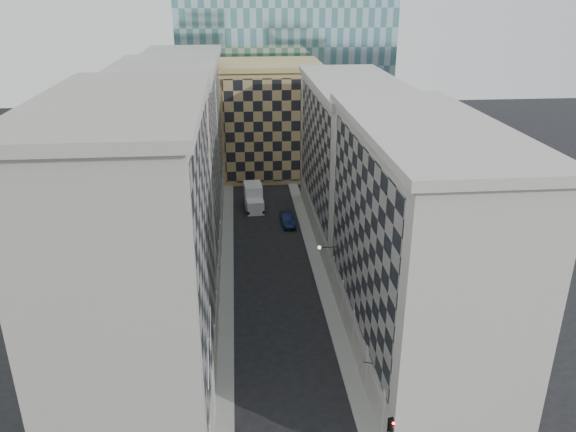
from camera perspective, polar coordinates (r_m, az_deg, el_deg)
sidewalk_west at (r=63.45m, az=-6.23°, el=-6.20°), size 1.50×100.00×0.15m
sidewalk_east at (r=64.03m, az=3.25°, el=-5.81°), size 1.50×100.00×0.15m
bldg_left_a at (r=41.80m, az=-14.89°, el=-4.64°), size 10.80×22.80×23.70m
bldg_left_b at (r=62.20m, az=-11.84°, el=4.14°), size 10.80×22.80×22.70m
bldg_left_c at (r=83.42m, az=-10.29°, el=8.52°), size 10.80×22.80×21.70m
bldg_right_a at (r=47.63m, az=12.87°, el=-3.00°), size 10.80×26.80×20.70m
bldg_right_b at (r=72.25m, az=6.50°, el=5.79°), size 10.80×28.80×19.70m
tan_block at (r=96.13m, az=-1.88°, el=9.83°), size 16.80×14.80×18.80m
church_tower at (r=107.89m, az=-3.63°, el=20.56°), size 7.20×7.20×51.50m
flagpoles_left at (r=38.88m, az=-8.01°, el=-12.84°), size 0.10×6.33×2.33m
bracket_lamp at (r=55.86m, az=3.39°, el=-3.21°), size 1.98×0.36×0.36m
box_truck at (r=82.24m, az=-3.50°, el=1.82°), size 2.85×6.29×3.38m
dark_car at (r=76.41m, az=-0.04°, el=-0.33°), size 1.91×4.87×1.58m
shop_sign at (r=43.83m, az=7.26°, el=-14.93°), size 1.17×0.60×0.69m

